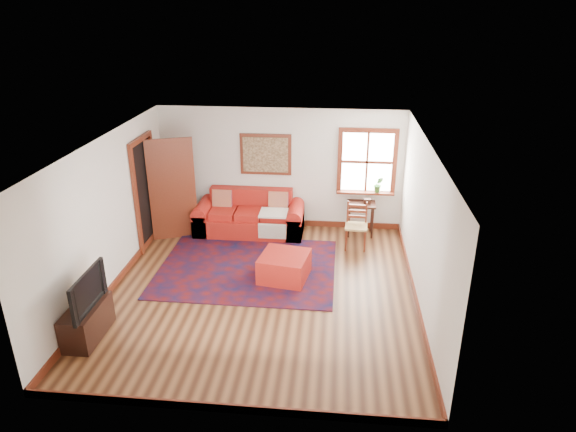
# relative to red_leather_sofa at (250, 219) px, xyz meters

# --- Properties ---
(ground) EXTENTS (5.50, 5.50, 0.00)m
(ground) POSITION_rel_red_leather_sofa_xyz_m (0.59, -2.32, -0.29)
(ground) COLOR #402011
(ground) RESTS_ON ground
(room_envelope) EXTENTS (5.04, 5.54, 2.52)m
(room_envelope) POSITION_rel_red_leather_sofa_xyz_m (0.59, -2.31, 1.37)
(room_envelope) COLOR silver
(room_envelope) RESTS_ON ground
(window) EXTENTS (1.18, 0.20, 1.38)m
(window) POSITION_rel_red_leather_sofa_xyz_m (2.37, 0.38, 1.03)
(window) COLOR white
(window) RESTS_ON ground
(doorway) EXTENTS (0.89, 1.08, 2.14)m
(doorway) POSITION_rel_red_leather_sofa_xyz_m (-1.61, -0.54, 0.78)
(doorway) COLOR black
(doorway) RESTS_ON ground
(framed_artwork) EXTENTS (1.05, 0.07, 0.85)m
(framed_artwork) POSITION_rel_red_leather_sofa_xyz_m (0.29, 0.39, 1.26)
(framed_artwork) COLOR maroon
(framed_artwork) RESTS_ON ground
(persian_rug) EXTENTS (3.13, 2.51, 0.02)m
(persian_rug) POSITION_rel_red_leather_sofa_xyz_m (0.21, -1.58, -0.28)
(persian_rug) COLOR #4F0B0B
(persian_rug) RESTS_ON ground
(red_leather_sofa) EXTENTS (2.20, 0.91, 0.86)m
(red_leather_sofa) POSITION_rel_red_leather_sofa_xyz_m (0.00, 0.00, 0.00)
(red_leather_sofa) COLOR #AD1E16
(red_leather_sofa) RESTS_ON ground
(red_ottoman) EXTENTS (0.90, 0.90, 0.45)m
(red_ottoman) POSITION_rel_red_leather_sofa_xyz_m (0.91, -1.87, -0.06)
(red_ottoman) COLOR #AD1E16
(red_ottoman) RESTS_ON ground
(side_table) EXTENTS (0.57, 0.43, 0.68)m
(side_table) POSITION_rel_red_leather_sofa_xyz_m (2.26, 0.09, 0.27)
(side_table) COLOR black
(side_table) RESTS_ON ground
(ladder_back_chair) EXTENTS (0.44, 0.42, 0.89)m
(ladder_back_chair) POSITION_rel_red_leather_sofa_xyz_m (2.16, -0.49, 0.20)
(ladder_back_chair) COLOR tan
(ladder_back_chair) RESTS_ON ground
(media_cabinet) EXTENTS (0.41, 0.90, 0.50)m
(media_cabinet) POSITION_rel_red_leather_sofa_xyz_m (-1.69, -3.81, -0.04)
(media_cabinet) COLOR black
(media_cabinet) RESTS_ON ground
(television) EXTENTS (0.13, 0.96, 0.56)m
(television) POSITION_rel_red_leather_sofa_xyz_m (-1.67, -3.84, 0.49)
(television) COLOR black
(television) RESTS_ON media_cabinet
(candle_hurricane) EXTENTS (0.12, 0.12, 0.18)m
(candle_hurricane) POSITION_rel_red_leather_sofa_xyz_m (-1.64, -3.40, 0.30)
(candle_hurricane) COLOR silver
(candle_hurricane) RESTS_ON media_cabinet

